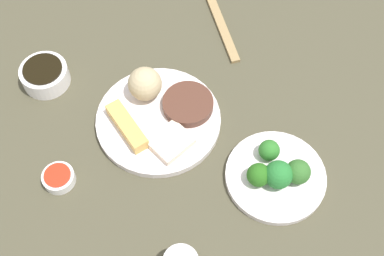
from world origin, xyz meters
The scene contains 16 objects.
tabletop centered at (0.00, 0.00, 0.01)m, with size 2.20×2.20×0.02m, color #474330.
main_plate centered at (0.00, 0.00, 0.03)m, with size 0.25×0.25×0.02m, color white.
rice_scoop centered at (0.03, 0.06, 0.07)m, with size 0.07×0.07×0.07m, color tan.
spring_roll centered at (-0.06, 0.03, 0.05)m, with size 0.12×0.03×0.03m, color #DCA952.
crab_rangoon_wonton centered at (-0.03, -0.06, 0.04)m, with size 0.08×0.07×0.02m, color beige.
stir_fry_heap centered at (0.06, -0.03, 0.05)m, with size 0.10×0.10×0.02m, color #512E22.
broccoli_plate centered at (0.04, -0.26, 0.03)m, with size 0.19×0.19×0.01m, color white.
broccoli_floret_0 centered at (0.03, -0.27, 0.06)m, with size 0.05×0.05×0.05m, color #26732E.
broccoli_floret_1 centered at (0.06, -0.22, 0.05)m, with size 0.04×0.04×0.04m, color #2D7428.
broccoli_floret_2 centered at (0.05, -0.29, 0.06)m, with size 0.05×0.05×0.05m, color #326829.
broccoli_floret_3 centered at (0.01, -0.24, 0.06)m, with size 0.04×0.04×0.04m, color #276319.
soy_sauce_bowl centered at (-0.06, 0.26, 0.04)m, with size 0.10×0.10×0.04m, color white.
soy_sauce_bowl_liquid centered at (-0.06, 0.26, 0.06)m, with size 0.08×0.08×0.00m, color black.
sauce_ramekin_sweet_and_sour centered at (-0.22, 0.07, 0.03)m, with size 0.06×0.06×0.02m, color white.
sauce_ramekin_sweet_and_sour_liquid centered at (-0.22, 0.07, 0.04)m, with size 0.05×0.05×0.00m, color red.
chopsticks_pair centered at (0.29, 0.05, 0.02)m, with size 0.22×0.02×0.01m, color #9D7F50.
Camera 1 is at (-0.38, -0.37, 0.89)m, focal length 46.25 mm.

